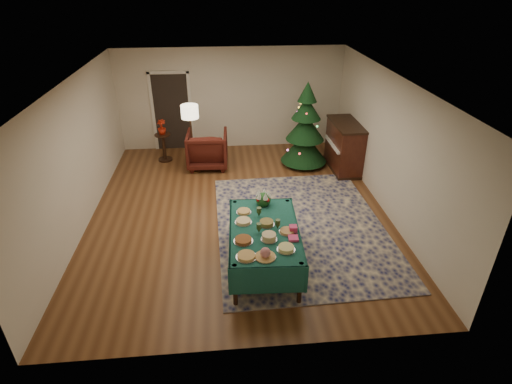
{
  "coord_description": "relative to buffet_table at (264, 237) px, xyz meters",
  "views": [
    {
      "loc": [
        -0.3,
        -7.11,
        4.38
      ],
      "look_at": [
        0.26,
        -0.98,
        0.96
      ],
      "focal_mm": 28.0,
      "sensor_mm": 36.0,
      "label": 1
    }
  ],
  "objects": [
    {
      "name": "buffet_table",
      "position": [
        0.0,
        0.0,
        0.0
      ],
      "size": [
        1.23,
        2.0,
        0.76
      ],
      "color": "black",
      "rests_on": "ground"
    },
    {
      "name": "platter_0",
      "position": [
        -0.34,
        -0.7,
        0.17
      ],
      "size": [
        0.31,
        0.31,
        0.05
      ],
      "color": "silver",
      "rests_on": "buffet_table"
    },
    {
      "name": "goblet_1",
      "position": [
        0.21,
        -0.03,
        0.24
      ],
      "size": [
        0.08,
        0.08,
        0.18
      ],
      "color": "#2D471E",
      "rests_on": "buffet_table"
    },
    {
      "name": "christmas_tree",
      "position": [
        1.46,
        3.95,
        0.35
      ],
      "size": [
        1.2,
        1.2,
        2.12
      ],
      "color": "black",
      "rests_on": "ground"
    },
    {
      "name": "platter_5",
      "position": [
        0.35,
        -0.13,
        0.17
      ],
      "size": [
        0.27,
        0.27,
        0.04
      ],
      "color": "silver",
      "rests_on": "buffet_table"
    },
    {
      "name": "goblet_2",
      "position": [
        -0.09,
        -0.1,
        0.24
      ],
      "size": [
        0.08,
        0.08,
        0.18
      ],
      "color": "#2D471E",
      "rests_on": "buffet_table"
    },
    {
      "name": "platter_2",
      "position": [
        0.26,
        -0.57,
        0.18
      ],
      "size": [
        0.28,
        0.28,
        0.06
      ],
      "color": "silver",
      "rests_on": "buffet_table"
    },
    {
      "name": "centerpiece",
      "position": [
        0.07,
        0.75,
        0.28
      ],
      "size": [
        0.27,
        0.27,
        0.31
      ],
      "color": "#1E4C1E",
      "rests_on": "buffet_table"
    },
    {
      "name": "platter_8",
      "position": [
        -0.29,
        0.53,
        0.17
      ],
      "size": [
        0.26,
        0.26,
        0.04
      ],
      "color": "silver",
      "rests_on": "buffet_table"
    },
    {
      "name": "potted_plant",
      "position": [
        -2.12,
        4.54,
        0.22
      ],
      "size": [
        0.21,
        0.38,
        0.21
      ],
      "primitive_type": "imported",
      "color": "#AC1E0C",
      "rests_on": "side_table"
    },
    {
      "name": "goblet_0",
      "position": [
        -0.05,
        0.37,
        0.24
      ],
      "size": [
        0.08,
        0.08,
        0.18
      ],
      "color": "#2D471E",
      "rests_on": "buffet_table"
    },
    {
      "name": "floor_lamp",
      "position": [
        -1.32,
        3.81,
        0.81
      ],
      "size": [
        0.41,
        0.41,
        1.67
      ],
      "color": "#A57F3F",
      "rests_on": "ground"
    },
    {
      "name": "rug",
      "position": [
        0.84,
        1.12,
        -0.6
      ],
      "size": [
        3.3,
        4.28,
        0.02
      ],
      "primitive_type": "cube",
      "rotation": [
        0.0,
        0.0,
        0.03
      ],
      "color": "#121746",
      "rests_on": "ground"
    },
    {
      "name": "doorway",
      "position": [
        -1.91,
        5.33,
        0.49
      ],
      "size": [
        1.08,
        0.04,
        2.16
      ],
      "color": "black",
      "rests_on": "ground"
    },
    {
      "name": "platter_7",
      "position": [
        0.05,
        0.11,
        0.18
      ],
      "size": [
        0.26,
        0.26,
        0.07
      ],
      "color": "silver",
      "rests_on": "buffet_table"
    },
    {
      "name": "gift_box",
      "position": [
        0.45,
        -0.11,
        0.2
      ],
      "size": [
        0.13,
        0.13,
        0.1
      ],
      "primitive_type": "cube",
      "rotation": [
        0.0,
        0.0,
        -0.05
      ],
      "color": "#D63B6E",
      "rests_on": "buffet_table"
    },
    {
      "name": "platter_4",
      "position": [
        0.04,
        -0.29,
        0.2
      ],
      "size": [
        0.26,
        0.26,
        0.1
      ],
      "color": "silver",
      "rests_on": "buffet_table"
    },
    {
      "name": "piano",
      "position": [
        2.38,
        3.61,
        -0.02
      ],
      "size": [
        0.68,
        1.4,
        1.2
      ],
      "color": "black",
      "rests_on": "ground"
    },
    {
      "name": "platter_3",
      "position": [
        -0.35,
        -0.31,
        0.17
      ],
      "size": [
        0.3,
        0.3,
        0.05
      ],
      "color": "silver",
      "rests_on": "buffet_table"
    },
    {
      "name": "platter_6",
      "position": [
        -0.32,
        0.22,
        0.17
      ],
      "size": [
        0.28,
        0.28,
        0.05
      ],
      "color": "silver",
      "rests_on": "buffet_table"
    },
    {
      "name": "napkin_stack",
      "position": [
        0.41,
        -0.32,
        0.17
      ],
      "size": [
        0.16,
        0.16,
        0.04
      ],
      "primitive_type": "cube",
      "rotation": [
        0.0,
        0.0,
        -0.05
      ],
      "color": "#DC3D76",
      "rests_on": "buffet_table"
    },
    {
      "name": "side_table",
      "position": [
        -2.12,
        4.54,
        -0.26
      ],
      "size": [
        0.4,
        0.4,
        0.72
      ],
      "color": "black",
      "rests_on": "ground"
    },
    {
      "name": "room_shell",
      "position": [
        -0.31,
        1.85,
        0.74
      ],
      "size": [
        7.0,
        7.0,
        7.0
      ],
      "color": "#593319",
      "rests_on": "ground"
    },
    {
      "name": "armchair",
      "position": [
        -0.98,
        4.07,
        -0.1
      ],
      "size": [
        1.02,
        0.96,
        1.01
      ],
      "primitive_type": "imported",
      "rotation": [
        0.0,
        0.0,
        3.1
      ],
      "color": "#41140E",
      "rests_on": "ground"
    },
    {
      "name": "platter_1",
      "position": [
        -0.06,
        -0.72,
        0.22
      ],
      "size": [
        0.31,
        0.31,
        0.16
      ],
      "color": "silver",
      "rests_on": "buffet_table"
    }
  ]
}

